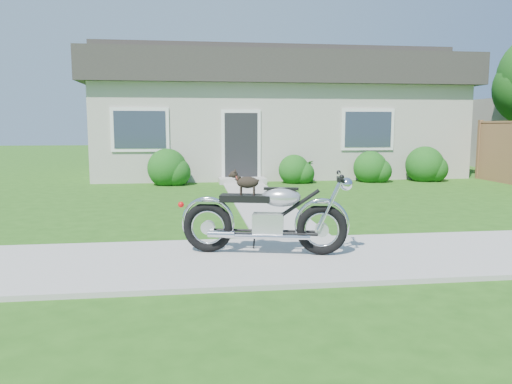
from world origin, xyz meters
TOP-DOWN VIEW (x-y plane):
  - ground at (0.00, 0.00)m, footprint 80.00×80.00m
  - sidewalk at (0.00, 0.00)m, footprint 24.00×2.20m
  - walkway at (-1.50, 5.00)m, footprint 1.20×8.00m
  - house at (-0.00, 11.99)m, footprint 12.60×7.03m
  - shrub_row at (0.77, 8.50)m, footprint 9.07×1.17m
  - potted_plant_left at (-3.60, 8.55)m, footprint 0.79×0.79m
  - potted_plant_right at (0.51, 8.55)m, footprint 0.53×0.53m
  - motorcycle_with_dog at (-2.05, 0.16)m, footprint 2.19×0.82m

SIDE VIEW (x-z plane):
  - ground at x=0.00m, z-range 0.00..0.00m
  - walkway at x=-1.50m, z-range 0.00..0.03m
  - sidewalk at x=0.00m, z-range 0.00..0.04m
  - potted_plant_left at x=-3.60m, z-range 0.00..0.67m
  - potted_plant_right at x=0.51m, z-range 0.00..0.67m
  - shrub_row at x=0.77m, z-range -0.12..1.05m
  - motorcycle_with_dog at x=-2.05m, z-range -0.01..1.08m
  - house at x=0.00m, z-range -0.09..4.41m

